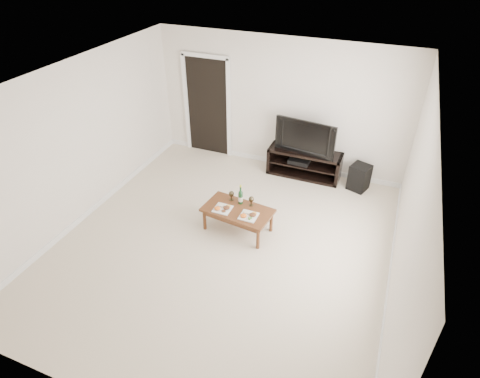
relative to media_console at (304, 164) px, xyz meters
name	(u,v)px	position (x,y,z in m)	size (l,w,h in m)	color
floor	(223,244)	(-0.64, -2.50, -0.28)	(5.50, 5.50, 0.00)	beige
back_wall	(280,105)	(-0.64, 0.27, 1.02)	(5.00, 0.04, 2.60)	silver
ceiling	(218,83)	(-0.64, -2.50, 2.35)	(5.00, 5.50, 0.04)	white
doorway	(208,107)	(-2.19, 0.24, 0.75)	(0.90, 0.02, 2.05)	black
media_console	(304,164)	(0.00, 0.00, 0.00)	(1.43, 0.45, 0.55)	black
television	(307,135)	(0.00, 0.00, 0.61)	(1.17, 0.15, 0.68)	black
av_receiver	(299,161)	(-0.10, -0.01, 0.05)	(0.40, 0.30, 0.08)	black
subwoofer	(359,177)	(1.08, -0.07, -0.02)	(0.33, 0.33, 0.50)	black
coffee_table	(238,220)	(-0.57, -2.07, -0.07)	(1.10, 0.60, 0.42)	brown
plate_left	(223,208)	(-0.80, -2.16, 0.18)	(0.27, 0.27, 0.07)	white
plate_right	(249,215)	(-0.34, -2.18, 0.18)	(0.27, 0.27, 0.07)	white
wine_bottle	(241,194)	(-0.59, -1.89, 0.32)	(0.07, 0.07, 0.35)	#103C1A
goblet_left	(231,196)	(-0.77, -1.87, 0.23)	(0.09, 0.09, 0.17)	#3E3421
goblet_right	(251,201)	(-0.41, -1.88, 0.23)	(0.09, 0.09, 0.17)	#3E3421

